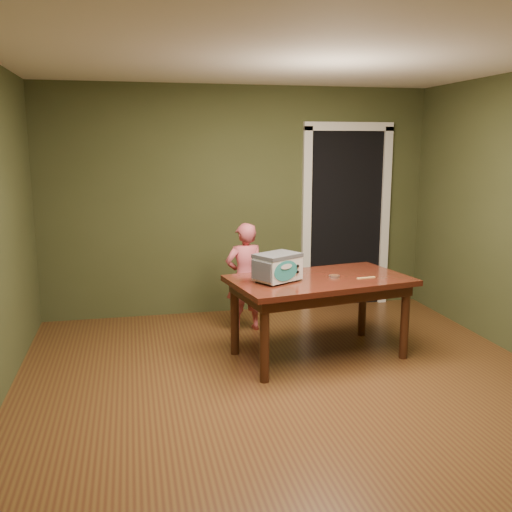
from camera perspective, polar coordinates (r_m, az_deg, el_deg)
The scene contains 8 objects.
floor at distance 4.57m, azimuth 4.51°, elevation -14.12°, with size 5.00×5.00×0.00m, color brown.
room_shell at distance 4.14m, azimuth 4.88°, elevation 7.77°, with size 4.52×5.02×2.61m.
doorway at distance 7.24m, azimuth 8.12°, elevation 3.95°, with size 1.10×0.66×2.25m.
dining_table at distance 5.25m, azimuth 6.38°, elevation -3.24°, with size 1.73×1.17×0.75m.
toy_oven at distance 5.03m, azimuth 2.18°, elevation -1.04°, with size 0.47×0.43×0.25m.
baking_pan at distance 5.26m, azimuth 7.83°, elevation -2.00°, with size 0.10×0.10×0.02m.
spatula at distance 5.28m, azimuth 10.96°, elevation -2.15°, with size 0.18×0.03×0.01m, color #DDB060.
child at distance 5.98m, azimuth -1.13°, elevation -2.14°, with size 0.42×0.28×1.15m, color #CC545E.
Camera 1 is at (-1.23, -3.95, 1.95)m, focal length 40.00 mm.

